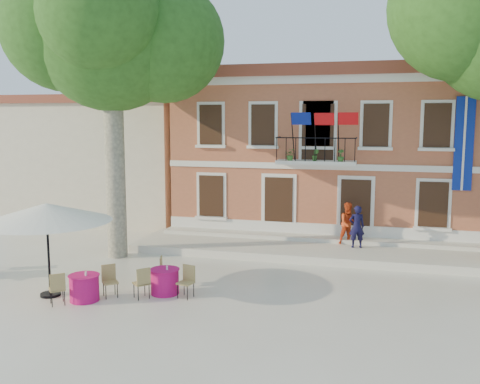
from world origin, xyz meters
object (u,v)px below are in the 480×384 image
pedestrian_navy (357,227)px  pedestrian_orange (349,224)px  plane_tree_west (111,35)px  cafe_table_1 (165,280)px  cafe_table_0 (84,287)px  patio_umbrella (46,213)px

pedestrian_navy → pedestrian_orange: 0.59m
plane_tree_west → cafe_table_1: (3.49, -3.68, -7.84)m
pedestrian_orange → cafe_table_1: bearing=-152.3°
plane_tree_west → cafe_table_0: size_ratio=6.47×
patio_umbrella → pedestrian_orange: bearing=43.1°
pedestrian_navy → cafe_table_1: (-5.37, -6.23, -0.69)m
pedestrian_orange → plane_tree_west: bearing=174.2°
patio_umbrella → cafe_table_0: patio_umbrella is taller
pedestrian_navy → cafe_table_0: size_ratio=0.95×
patio_umbrella → cafe_table_0: size_ratio=2.17×
pedestrian_navy → pedestrian_orange: pedestrian_orange is taller
plane_tree_west → pedestrian_navy: bearing=16.0°
plane_tree_west → cafe_table_1: plane_tree_west is taller
plane_tree_west → pedestrian_navy: size_ratio=6.82×
pedestrian_orange → cafe_table_0: (-7.06, -7.89, -0.71)m
plane_tree_west → pedestrian_navy: (8.86, 2.55, -7.15)m
cafe_table_0 → pedestrian_orange: bearing=48.2°
pedestrian_navy → cafe_table_1: size_ratio=0.90×
cafe_table_0 → cafe_table_1: bearing=30.0°
pedestrian_orange → pedestrian_navy: bearing=-81.6°
patio_umbrella → pedestrian_orange: patio_umbrella is taller
patio_umbrella → pedestrian_navy: (8.61, 7.27, -1.40)m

